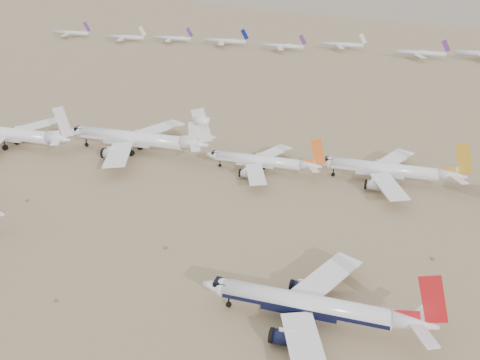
% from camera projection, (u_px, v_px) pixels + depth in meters
% --- Properties ---
extents(ground, '(7000.00, 7000.00, 0.00)m').
position_uv_depth(ground, '(259.00, 300.00, 122.90)').
color(ground, olive).
rests_on(ground, ground).
extents(main_airliner, '(48.98, 47.84, 17.28)m').
position_uv_depth(main_airliner, '(315.00, 306.00, 113.13)').
color(main_airliner, white).
rests_on(main_airliner, ground).
extents(row2_gold_tail, '(48.38, 47.32, 17.23)m').
position_uv_depth(row2_gold_tail, '(390.00, 170.00, 182.05)').
color(row2_gold_tail, white).
rests_on(row2_gold_tail, ground).
extents(row2_orange_tail, '(41.82, 40.91, 14.92)m').
position_uv_depth(row2_orange_tail, '(263.00, 161.00, 191.13)').
color(row2_orange_tail, white).
rests_on(row2_orange_tail, ground).
extents(row2_white_trijet, '(58.93, 57.59, 20.88)m').
position_uv_depth(row2_white_trijet, '(138.00, 138.00, 208.31)').
color(row2_white_trijet, white).
rests_on(row2_white_trijet, ground).
extents(row2_white_twin, '(54.77, 53.59, 19.57)m').
position_uv_depth(row2_white_twin, '(11.00, 134.00, 214.51)').
color(row2_white_twin, white).
rests_on(row2_white_twin, ground).
extents(distant_storage_row, '(525.51, 53.14, 14.78)m').
position_uv_depth(distant_storage_row, '(377.00, 49.00, 402.55)').
color(distant_storage_row, silver).
rests_on(distant_storage_row, ground).
extents(desert_scrub, '(206.06, 121.67, 0.63)m').
position_uv_depth(desert_scrub, '(84.00, 339.00, 110.12)').
color(desert_scrub, brown).
rests_on(desert_scrub, ground).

